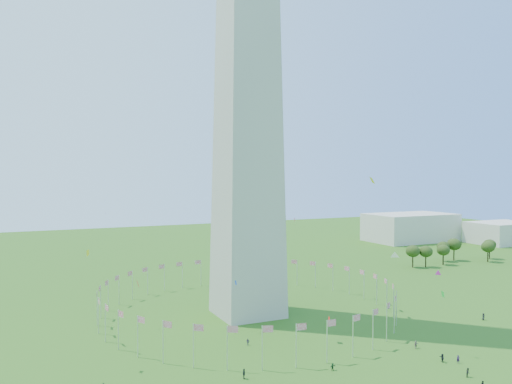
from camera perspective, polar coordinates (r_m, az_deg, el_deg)
ground at (r=102.16m, az=11.39°, el=-20.47°), size 600.00×600.00×0.00m
washington_monument at (r=145.11m, az=-1.00°, el=20.28°), size 16.80×16.80×169.00m
flag_ring at (r=142.04m, az=-0.98°, el=-12.05°), size 80.24×80.24×9.00m
gov_building_east_a at (r=307.44m, az=17.23°, el=-3.87°), size 50.00×30.00×16.00m
gov_building_east_b at (r=316.42m, az=26.30°, el=-4.19°), size 35.00×25.00×12.00m
crowd at (r=107.00m, az=15.40°, el=-18.95°), size 99.97×70.48×1.97m
kites_aloft at (r=119.06m, az=10.46°, el=-7.07°), size 108.47×72.03×34.52m
tree_line_east at (r=237.46m, az=21.47°, el=-6.48°), size 52.94×15.18×9.91m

